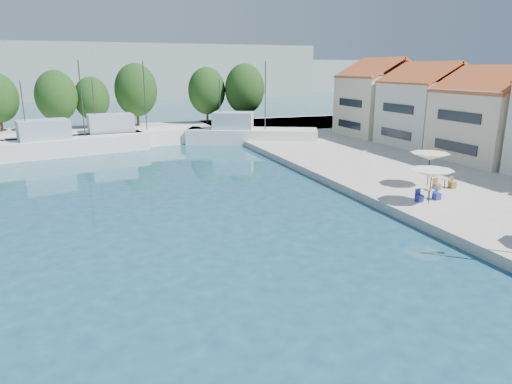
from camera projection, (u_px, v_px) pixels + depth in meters
name	position (u px, v px, depth m)	size (l,w,h in m)	color
quay_right	(499.00, 171.00, 39.74)	(32.00, 92.00, 0.60)	#A29D92
quay_far	(114.00, 133.00, 63.17)	(90.00, 16.00, 0.60)	#A29D92
hill_west	(16.00, 72.00, 137.94)	(180.00, 40.00, 16.00)	gray
hill_east	(221.00, 76.00, 180.02)	(140.00, 40.00, 12.00)	gray
building_04	(496.00, 113.00, 41.89)	(9.00, 8.80, 9.20)	beige
building_05	(429.00, 103.00, 49.97)	(8.40, 8.80, 9.70)	silver
building_06	(380.00, 96.00, 58.05)	(9.00, 8.80, 10.20)	beige
trawler_02	(66.00, 144.00, 48.82)	(16.89, 7.74, 10.20)	silver
trawler_03	(130.00, 137.00, 54.45)	(16.89, 5.57, 10.20)	white
trawler_04	(249.00, 135.00, 55.91)	(15.98, 10.41, 10.20)	silver
tree_04	(56.00, 96.00, 61.85)	(5.51, 5.51, 8.15)	#3F2B19
tree_05	(92.00, 99.00, 65.10)	(4.89, 4.89, 7.24)	#3F2B19
tree_06	(136.00, 90.00, 66.96)	(6.16, 6.16, 9.11)	#3F2B19
tree_07	(207.00, 91.00, 71.01)	(5.79, 5.79, 8.57)	#3F2B19
tree_08	(245.00, 89.00, 70.78)	(6.15, 6.15, 9.11)	#3F2B19
umbrella_white	(432.00, 174.00, 28.64)	(2.72, 2.72, 2.21)	black
umbrella_cream	(430.00, 156.00, 32.91)	(2.78, 2.78, 2.45)	black
cafe_table_02	(428.00, 196.00, 29.68)	(1.82, 0.70, 0.76)	black
cafe_table_03	(444.00, 185.00, 32.54)	(1.82, 0.70, 0.76)	black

